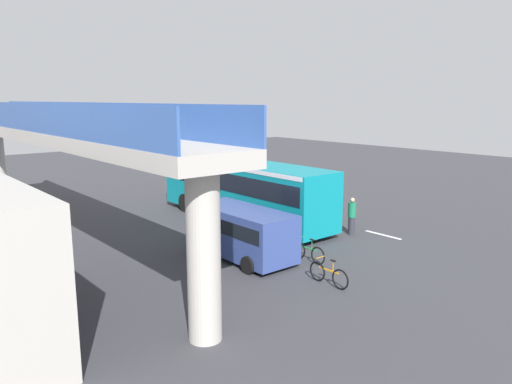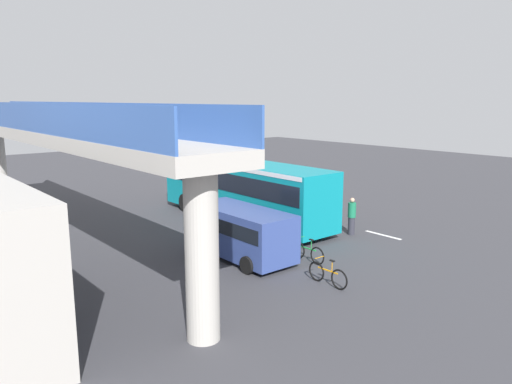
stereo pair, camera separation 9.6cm
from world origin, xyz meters
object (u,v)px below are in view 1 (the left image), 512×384
at_px(pedestrian, 352,216).
at_px(traffic_sign, 218,165).
at_px(city_bus, 243,185).
at_px(bicycle_green, 308,252).
at_px(bicycle_orange, 329,275).
at_px(parked_van, 242,230).

xyz_separation_m(pedestrian, traffic_sign, (12.83, -1.42, 1.00)).
height_order(city_bus, traffic_sign, city_bus).
bearing_deg(pedestrian, bicycle_green, 107.58).
bearing_deg(bicycle_orange, traffic_sign, -23.48).
distance_m(bicycle_green, traffic_sign, 15.47).
relative_size(parked_van, pedestrian, 2.68).
height_order(bicycle_green, traffic_sign, traffic_sign).
bearing_deg(parked_van, traffic_sign, -31.92).
height_order(parked_van, pedestrian, parked_van).
relative_size(city_bus, traffic_sign, 4.12).
xyz_separation_m(bicycle_green, pedestrian, (1.41, -4.44, 0.51)).
distance_m(parked_van, bicycle_green, 2.80).
height_order(city_bus, bicycle_orange, city_bus).
relative_size(city_bus, bicycle_green, 6.52).
relative_size(parked_van, traffic_sign, 1.71).
xyz_separation_m(city_bus, bicycle_green, (-6.94, 2.20, -1.51)).
bearing_deg(traffic_sign, parked_van, 148.08).
distance_m(parked_van, bicycle_orange, 4.34).
relative_size(parked_van, bicycle_orange, 2.71).
relative_size(bicycle_orange, traffic_sign, 0.63).
bearing_deg(bicycle_green, city_bus, -17.61).
height_order(city_bus, pedestrian, city_bus).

